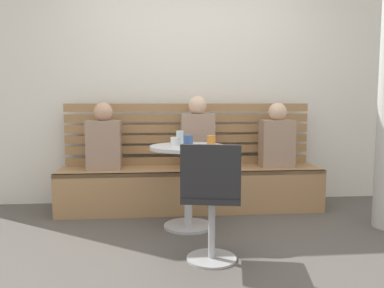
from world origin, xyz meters
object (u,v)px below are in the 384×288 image
at_px(booth_bench, 191,189).
at_px(person_adult, 197,136).
at_px(white_chair, 211,198).
at_px(cup_mug_blue, 188,140).
at_px(cup_glass_tall, 180,137).
at_px(person_child_left, 277,139).
at_px(phone_on_table, 185,147).
at_px(cafe_table, 188,171).
at_px(cup_ceramic_white, 175,141).
at_px(cup_tumbler_orange, 211,141).
at_px(person_child_middle, 104,140).

bearing_deg(booth_bench, person_adult, 4.39).
bearing_deg(white_chair, cup_mug_blue, 96.52).
height_order(person_adult, cup_glass_tall, person_adult).
height_order(person_child_left, phone_on_table, person_child_left).
bearing_deg(cafe_table, cup_ceramic_white, 145.04).
bearing_deg(cup_ceramic_white, white_chair, -77.06).
relative_size(cup_glass_tall, phone_on_table, 0.86).
xyz_separation_m(person_adult, cup_tumbler_orange, (0.04, -0.71, 0.02)).
bearing_deg(cup_tumbler_orange, person_child_left, 41.20).
distance_m(person_adult, person_child_middle, 0.95).
bearing_deg(cup_tumbler_orange, person_child_middle, 144.27).
relative_size(cup_mug_blue, cup_ceramic_white, 1.19).
height_order(cafe_table, white_chair, white_chair).
relative_size(cafe_table, cup_glass_tall, 6.17).
relative_size(person_child_middle, cup_tumbler_orange, 6.80).
bearing_deg(cafe_table, person_child_left, 30.48).
xyz_separation_m(person_child_left, cup_tumbler_orange, (-0.80, -0.70, 0.05)).
distance_m(white_chair, phone_on_table, 0.76).
bearing_deg(cafe_table, booth_bench, 82.60).
relative_size(person_adult, person_child_left, 1.10).
distance_m(person_child_left, cup_ceramic_white, 1.21).
distance_m(cup_glass_tall, cup_ceramic_white, 0.13).
bearing_deg(person_child_middle, booth_bench, -0.65).
xyz_separation_m(cup_glass_tall, phone_on_table, (0.03, -0.31, -0.06)).
height_order(booth_bench, cup_glass_tall, cup_glass_tall).
height_order(booth_bench, cup_tumbler_orange, cup_tumbler_orange).
xyz_separation_m(white_chair, cup_mug_blue, (-0.09, 0.81, 0.32)).
xyz_separation_m(booth_bench, cup_ceramic_white, (-0.19, -0.51, 0.55)).
bearing_deg(cup_tumbler_orange, white_chair, -97.92).
relative_size(person_adult, cup_mug_blue, 7.84).
xyz_separation_m(person_adult, cup_glass_tall, (-0.21, -0.40, 0.03)).
xyz_separation_m(white_chair, cup_tumbler_orange, (0.10, 0.70, 0.33)).
distance_m(person_child_left, phone_on_table, 1.23).
distance_m(person_child_middle, phone_on_table, 1.05).
bearing_deg(cafe_table, cup_glass_tall, 108.04).
bearing_deg(cup_mug_blue, booth_bench, 82.57).
height_order(person_child_middle, phone_on_table, person_child_middle).
distance_m(booth_bench, cup_ceramic_white, 0.78).
xyz_separation_m(person_child_left, cup_mug_blue, (-0.98, -0.58, 0.05)).
bearing_deg(person_child_middle, person_adult, -0.28).
bearing_deg(person_child_left, white_chair, -122.66).
xyz_separation_m(cafe_table, person_adult, (0.15, 0.59, 0.25)).
xyz_separation_m(cup_mug_blue, cup_tumbler_orange, (0.19, -0.11, 0.00)).
xyz_separation_m(cafe_table, person_child_left, (0.98, 0.58, 0.22)).
bearing_deg(phone_on_table, cup_glass_tall, -74.59).
bearing_deg(person_child_middle, cup_tumbler_orange, -35.73).
bearing_deg(phone_on_table, booth_bench, -88.69).
bearing_deg(person_adult, cafe_table, -103.76).
xyz_separation_m(booth_bench, person_child_middle, (-0.88, 0.01, 0.52)).
distance_m(booth_bench, cup_glass_tall, 0.71).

